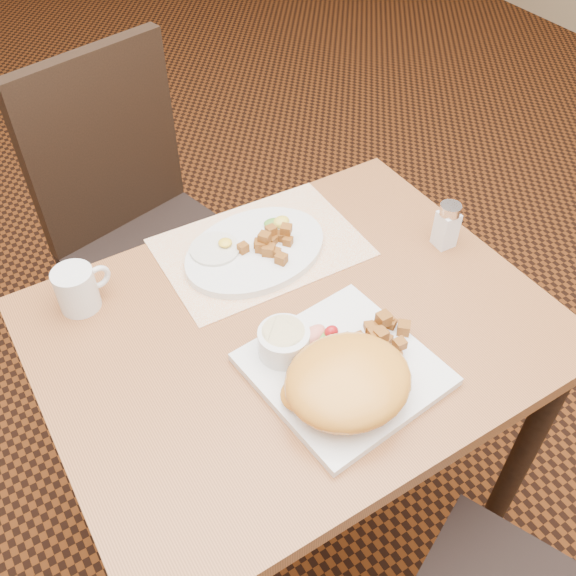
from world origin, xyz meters
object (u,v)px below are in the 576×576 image
at_px(chair_far, 141,221).
at_px(plate_oval, 255,250).
at_px(plate_square, 344,369).
at_px(salt_shaker, 447,225).
at_px(coffee_mug, 78,289).
at_px(table, 296,361).

distance_m(chair_far, plate_oval, 0.54).
distance_m(plate_square, plate_oval, 0.34).
height_order(plate_oval, salt_shaker, salt_shaker).
bearing_deg(plate_square, coffee_mug, 130.09).
relative_size(chair_far, plate_square, 3.46).
bearing_deg(table, plate_square, -85.93).
relative_size(table, plate_oval, 2.96).
bearing_deg(table, chair_far, 94.65).
bearing_deg(chair_far, salt_shaker, 109.73).
bearing_deg(coffee_mug, plate_square, -49.91).
distance_m(plate_square, salt_shaker, 0.40).
height_order(chair_far, salt_shaker, chair_far).
height_order(table, chair_far, chair_far).
height_order(table, coffee_mug, coffee_mug).
xyz_separation_m(chair_far, coffee_mug, (-0.26, -0.43, 0.25)).
height_order(plate_square, coffee_mug, coffee_mug).
xyz_separation_m(plate_oval, coffee_mug, (-0.34, 0.05, 0.03)).
xyz_separation_m(salt_shaker, coffee_mug, (-0.69, 0.22, -0.01)).
relative_size(table, plate_square, 3.21).
bearing_deg(chair_far, table, 81.14).
relative_size(chair_far, coffee_mug, 9.04).
distance_m(plate_oval, coffee_mug, 0.35).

